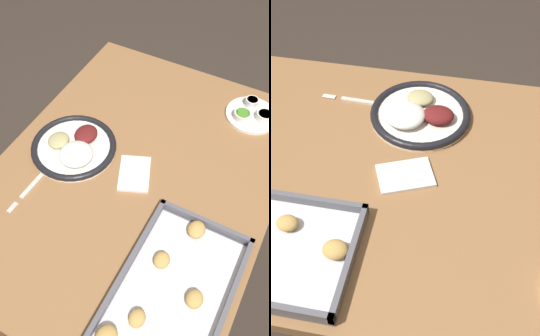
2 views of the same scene
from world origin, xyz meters
The scene contains 7 objects.
ground_plane centered at (0.00, 0.00, 0.00)m, with size 8.00×8.00×0.00m, color #382D26.
dining_table centered at (0.00, 0.00, 0.62)m, with size 1.04×0.78×0.74m.
dinner_plate centered at (0.00, -0.20, 0.76)m, with size 0.26×0.26×0.05m.
fork centered at (0.17, -0.24, 0.74)m, with size 0.19×0.02×0.00m.
saucer_plate centered at (-0.38, 0.23, 0.75)m, with size 0.17×0.17×0.04m.
baking_tray centered at (0.27, 0.23, 0.75)m, with size 0.43×0.26×0.04m.
napkin centered at (0.00, 0.00, 0.75)m, with size 0.15×0.13×0.01m.
Camera 1 is at (0.60, 0.31, 1.65)m, focal length 42.00 mm.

